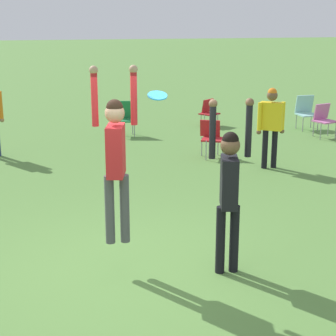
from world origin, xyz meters
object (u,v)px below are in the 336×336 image
Objects in this scene: person_jumping at (116,151)px; camping_chair_3 at (211,135)px; person_spectator_near at (271,120)px; camping_chair_4 at (306,110)px; frisbee at (157,95)px; camping_chair_2 at (324,118)px; camping_chair_0 at (126,116)px; camping_chair_1 at (209,111)px; person_defending at (229,183)px.

person_jumping reaches higher than camping_chair_3.
person_spectator_near is at bearing 153.15° from camping_chair_3.
camping_chair_4 is at bearing -25.34° from person_jumping.
frisbee is 0.28× the size of camping_chair_3.
person_spectator_near reaches higher than camping_chair_2.
person_jumping is at bearing -96.57° from person_spectator_near.
camping_chair_1 is (2.51, 0.83, -0.09)m from camping_chair_0.
person_jumping reaches higher than person_spectator_near.
camping_chair_0 is (-0.27, 8.41, -0.66)m from person_defending.
camping_chair_4 is at bearing -120.32° from camping_chair_3.
person_jumping is at bearing 28.72° from camping_chair_1.
person_defending is at bearing 37.13° from camping_chair_2.
camping_chair_2 is at bearing 158.59° from person_defending.
camping_chair_0 is (1.09, 8.11, -1.06)m from person_jumping.
person_spectator_near is at bearing -28.25° from person_jumping.
camping_chair_4 is at bearing -170.37° from camping_chair_0.
person_defending reaches higher than camping_chair_2.
camping_chair_3 is (1.64, -2.66, -0.03)m from camping_chair_0.
person_defending is at bearing -82.77° from person_spectator_near.
person_jumping is 10.13m from camping_chair_4.
person_spectator_near is (3.19, 4.42, -1.25)m from frisbee.
camping_chair_3 is (1.36, 5.74, -0.70)m from person_defending.
person_defending is 8.69m from camping_chair_2.
person_spectator_near is at bearing 27.21° from camping_chair_2.
person_jumping is 9.32m from camping_chair_2.
camping_chair_1 is at bearing -25.25° from camping_chair_4.
person_jumping is 0.86m from frisbee.
frisbee is 0.27× the size of camping_chair_2.
camping_chair_0 is 1.06× the size of camping_chair_2.
person_defending is 9.59m from camping_chair_4.
camping_chair_2 is (4.83, 7.19, -0.68)m from person_defending.
person_jumping is 2.36× the size of camping_chair_4.
camping_chair_0 is at bearing -165.70° from person_defending.
person_spectator_near is at bearing 165.55° from person_defending.
person_defending is 9.48× the size of frisbee.
person_jumping is 6.18m from camping_chair_3.
person_defending reaches higher than camping_chair_1.
camping_chair_0 is at bearing -32.40° from camping_chair_2.
person_spectator_near is (-2.49, -3.68, 0.49)m from camping_chair_4.
person_defending is 1.31× the size of person_spectator_near.
camping_chair_2 is at bearing 86.08° from camping_chair_4.
camping_chair_1 is 3.29m from camping_chair_2.
camping_chair_4 is at bearing 90.05° from person_spectator_near.
camping_chair_4 reaches higher than camping_chair_3.
camping_chair_3 is 4.27m from camping_chair_4.
person_defending is 5.14m from person_spectator_near.
person_spectator_near is (0.96, -1.16, 0.53)m from camping_chair_3.
frisbee is 8.44m from camping_chair_0.
camping_chair_4 is (3.45, 2.52, 0.04)m from camping_chair_3.
camping_chair_2 is (5.10, -1.21, -0.01)m from camping_chair_0.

